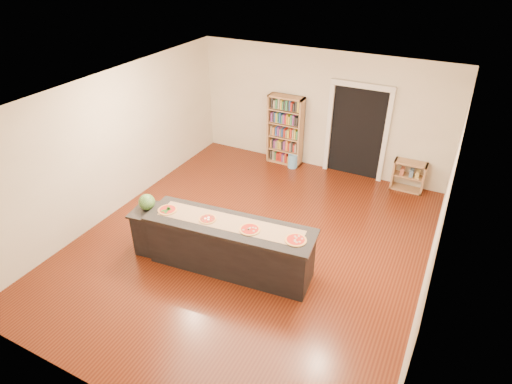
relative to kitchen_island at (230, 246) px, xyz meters
The scene contains 16 objects.
room 1.20m from the kitchen_island, 90.40° to the left, with size 6.00×7.00×2.80m.
doorway 4.38m from the kitchen_island, 78.04° to the left, with size 1.40×0.09×2.21m.
kitchen_island is the anchor object (origin of this frame).
side_counter 1.36m from the kitchen_island, behind, with size 0.85×0.62×0.84m.
bookshelf 4.15m from the kitchen_island, 101.00° to the left, with size 0.85×0.30×1.70m, color tan.
low_shelf 4.62m from the kitchen_island, 61.68° to the left, with size 0.69×0.29×0.69m, color tan.
waste_bin 3.95m from the kitchen_island, 97.21° to the left, with size 0.23×0.23×0.34m, color #61A3D9.
kraft_paper 0.46m from the kitchen_island, 95.88° to the left, with size 2.44×0.44×0.00m, color olive.
watermelon 1.63m from the kitchen_island, behind, with size 0.28×0.28×0.28m, color #144214.
cutting_board 1.18m from the kitchen_island, behind, with size 0.30×0.20×0.02m, color tan.
package_red 1.39m from the kitchen_island, 167.65° to the right, with size 0.13×0.10×0.05m, color maroon.
package_teal 1.13m from the kitchen_island, behind, with size 0.13×0.13×0.05m, color #195966.
pizza_a 1.22m from the kitchen_island, behind, with size 0.33×0.33×0.02m.
pizza_b 0.60m from the kitchen_island, behind, with size 0.29×0.29×0.02m.
pizza_c 0.60m from the kitchen_island, ahead, with size 0.33×0.33×0.02m.
pizza_d 1.22m from the kitchen_island, ahead, with size 0.32×0.32×0.02m.
Camera 1 is at (2.92, -5.56, 4.90)m, focal length 30.00 mm.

